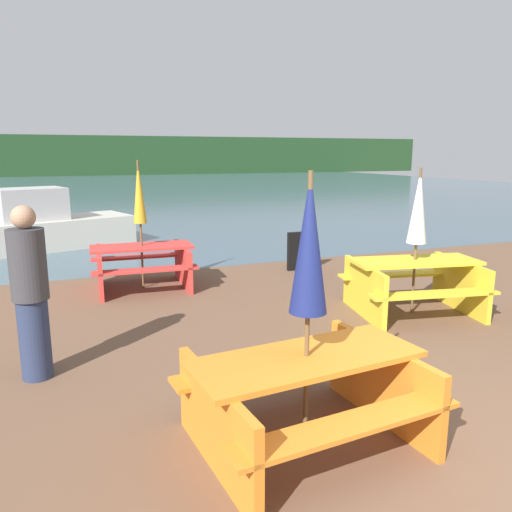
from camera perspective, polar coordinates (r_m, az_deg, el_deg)
The scene contains 11 objects.
water at distance 34.57m, azimuth -16.95°, elevation 7.45°, with size 60.00×50.00×0.00m.
far_treeline at distance 54.45m, azimuth -18.91°, elevation 10.81°, with size 80.00×1.60×4.00m.
picnic_table_orange at distance 4.01m, azimuth 5.73°, elevation -14.98°, with size 1.90×1.53×0.73m.
picnic_table_yellow at distance 7.42m, azimuth 17.56°, elevation -2.73°, with size 1.99×1.69×0.78m.
picnic_table_red at distance 8.60m, azimuth -12.86°, elevation -0.71°, with size 1.74×1.47×0.73m.
umbrella_navy at distance 3.65m, azimuth 6.09°, elevation 1.18°, with size 0.29×0.29×2.13m.
umbrella_white at distance 7.24m, azimuth 18.07°, elevation 5.34°, with size 0.27×0.27×2.05m.
umbrella_gold at distance 8.43m, azimuth -13.22°, elevation 6.94°, with size 0.22×0.22×2.14m.
boat at distance 13.05m, azimuth -22.23°, elevation 3.26°, with size 3.63×2.45×1.45m.
person at distance 5.42m, azimuth -24.38°, elevation -3.94°, with size 0.35×0.35×1.76m.
signboard at distance 9.77m, azimuth 5.12°, elevation 0.59°, with size 0.55×0.08×0.75m.
Camera 1 is at (-2.82, -2.11, 2.25)m, focal length 35.00 mm.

